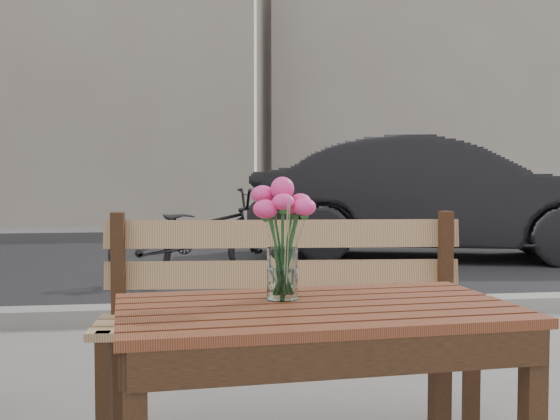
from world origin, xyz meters
The scene contains 7 objects.
street centered at (0.00, 5.06, 0.03)m, with size 30.00×8.12×0.12m.
backdrop_buildings centered at (0.17, 14.40, 3.60)m, with size 15.50×4.00×8.00m.
main_table centered at (-0.19, -0.16, 0.59)m, with size 1.19×0.75×0.70m.
main_bench centered at (-0.15, 0.69, 0.57)m, with size 1.55×0.57×0.94m.
main_vase centered at (-0.27, -0.06, 0.93)m, with size 0.20×0.20×0.37m.
parked_car centered at (2.69, 6.38, 0.77)m, with size 1.62×4.65×1.53m, color black.
bicycle centered at (-0.38, 4.85, 0.47)m, with size 0.62×1.78×0.93m, color black.
Camera 1 is at (-0.58, -2.14, 1.08)m, focal length 45.00 mm.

